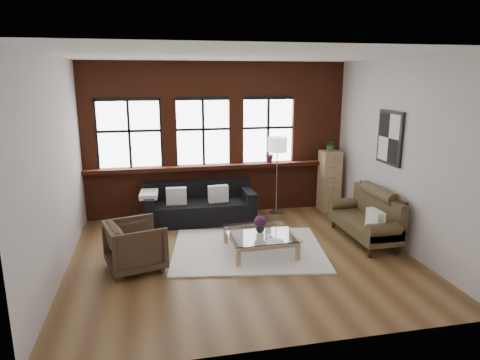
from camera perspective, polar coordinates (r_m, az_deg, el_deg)
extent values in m
plane|color=brown|center=(7.19, 0.21, -10.10)|extent=(5.50, 5.50, 0.00)
plane|color=white|center=(6.59, 0.23, 16.30)|extent=(5.50, 5.50, 0.00)
plane|color=beige|center=(9.13, -3.08, 5.47)|extent=(5.50, 0.00, 5.50)
plane|color=beige|center=(4.36, 7.11, -3.70)|extent=(5.50, 0.00, 5.50)
plane|color=beige|center=(6.71, -23.44, 1.38)|extent=(0.00, 5.00, 5.00)
plane|color=beige|center=(7.75, 20.55, 3.16)|extent=(0.00, 5.00, 5.00)
cube|color=#5F2816|center=(9.08, -2.89, 1.84)|extent=(5.50, 0.30, 0.08)
cube|color=white|center=(7.41, 1.08, -9.25)|extent=(2.81, 2.36, 0.03)
cube|color=silver|center=(8.56, -8.49, -2.13)|extent=(0.41, 0.16, 0.34)
cube|color=silver|center=(8.65, -2.92, -1.84)|extent=(0.41, 0.18, 0.34)
cube|color=silver|center=(7.50, 17.57, -5.12)|extent=(0.15, 0.38, 0.34)
imported|color=#3B2A1D|center=(6.79, -13.76, -8.50)|extent=(1.02, 1.00, 0.76)
imported|color=#B2B2B2|center=(7.18, 2.70, -6.43)|extent=(0.19, 0.19, 0.15)
sphere|color=#4C1A3E|center=(7.14, 2.71, -5.55)|extent=(0.20, 0.20, 0.20)
cube|color=tan|center=(9.60, 11.82, -0.10)|extent=(0.41, 0.41, 1.33)
imported|color=#2D5923|center=(9.44, 12.06, 4.72)|extent=(0.35, 0.33, 0.30)
imported|color=#4C1A3E|center=(9.25, 4.08, 3.51)|extent=(0.22, 0.18, 0.39)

